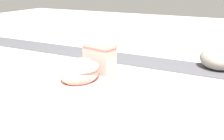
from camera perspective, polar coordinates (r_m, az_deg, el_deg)
The scene contains 4 objects.
ground_plane at distance 2.88m, azimuth -4.26°, elevation -4.54°, with size 14.00×14.00×0.00m, color beige.
gravel_strip at distance 3.83m, azimuth 12.37°, elevation 1.10°, with size 0.56×8.00×0.01m, color #4C4C51.
toilet at distance 2.77m, azimuth -5.58°, elevation -0.67°, with size 0.69×0.49×0.52m.
boulder_far at distance 3.79m, azimuth 21.86°, elevation 2.30°, with size 0.49×0.39×0.30m, color gray.
Camera 1 is at (2.26, 1.39, 1.14)m, focal length 42.00 mm.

